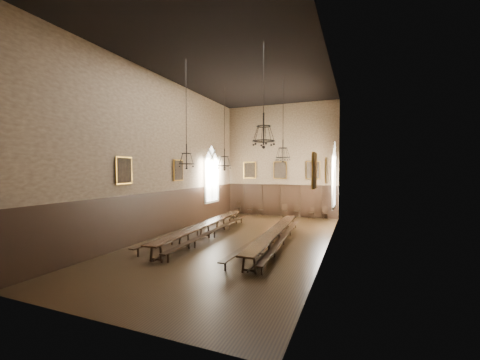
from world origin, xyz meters
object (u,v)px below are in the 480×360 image
Objects in this scene: chair_4 at (285,213)px; chair_2 at (261,212)px; bench_right_outer at (284,239)px; chair_7 at (325,216)px; chair_5 at (297,214)px; table_right at (275,237)px; chandelier_back_left at (224,161)px; chandelier_front_right at (264,135)px; chair_0 at (237,210)px; chair_6 at (312,215)px; chandelier_back_right at (283,152)px; chandelier_front_left at (186,156)px; bench_left_outer at (197,231)px; bench_right_inner at (262,239)px; table_left at (205,231)px; chair_1 at (250,212)px; bench_left_inner at (215,233)px.

chair_2 is at bearing 166.07° from chair_4.
chair_7 is (1.14, 8.63, -0.00)m from bench_right_outer.
chair_2 is at bearing 174.03° from chair_5.
table_right is 8.89m from chair_7.
chandelier_front_right is at bearing -51.42° from chandelier_back_left.
table_right is 10.39m from chair_0.
chair_6 is at bearing -4.87° from chair_5.
chair_5 is at bearing -166.69° from chair_6.
chandelier_back_right is 0.92× the size of chandelier_front_left.
chandelier_front_right is (0.36, -4.88, 0.44)m from chandelier_back_right.
bench_left_outer reaches higher than bench_right_inner.
chair_5 is (5.05, -0.04, -0.02)m from chair_0.
bench_right_inner is 10.13m from chair_0.
chandelier_back_right is (-1.77, -6.25, 4.47)m from chair_7.
chandelier_front_left is (1.78, -10.68, 4.08)m from chair_0.
table_left is 3.34m from bench_right_inner.
chair_1 reaches higher than table_left.
chair_0 reaches higher than bench_left_outer.
chandelier_back_right is at bearing 94.20° from chandelier_front_right.
chair_5 reaches higher than chair_2.
chandelier_front_right is (-0.28, -2.51, 4.92)m from bench_right_outer.
chandelier_front_left is (0.11, -1.99, 4.01)m from table_left.
chair_7 is 0.18× the size of chandelier_front_left.
bench_left_inner is 11.44× the size of chair_6.
chair_7 is (5.09, 0.10, -0.01)m from chair_2.
chair_7 is 0.21× the size of chandelier_front_right.
chandelier_front_left is at bearing -65.90° from chair_0.
chandelier_front_right is (5.77, -11.10, 4.88)m from chair_0.
bench_right_inner is 6.19m from chandelier_back_left.
chair_5 is 12.12m from chandelier_front_right.
chandelier_back_right is at bearing 26.68° from bench_left_outer.
chandelier_back_right is (-0.23, 2.51, 4.38)m from table_right.
chandelier_back_right is at bearing -64.74° from chair_2.
bench_right_outer is (4.38, 0.10, -0.12)m from table_left.
chair_4 is at bearing 14.63° from chair_0.
table_right is 1.87× the size of chandelier_front_left.
chandelier_back_right is (4.24, -6.15, 4.49)m from chair_1.
table_left is 1.06× the size of bench_right_outer.
chair_5 is 1.12× the size of chair_6.
bench_left_outer is 11.27× the size of chair_1.
chair_0 is at bearing 104.52° from chandelier_back_left.
chair_1 is 0.17× the size of chandelier_front_left.
chandelier_front_right is (4.11, -2.41, 4.80)m from table_left.
chandelier_back_right is 1.11× the size of chandelier_front_right.
table_right is at bearing -0.46° from table_left.
bench_right_outer is 1.85× the size of chandelier_back_left.
chandelier_back_left is (-2.61, -5.71, 4.01)m from chair_4.
bench_right_outer reaches higher than bench_right_inner.
chandelier_back_left is 3.99m from chandelier_back_right.
chair_5 is at bearing 96.66° from bench_right_outer.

